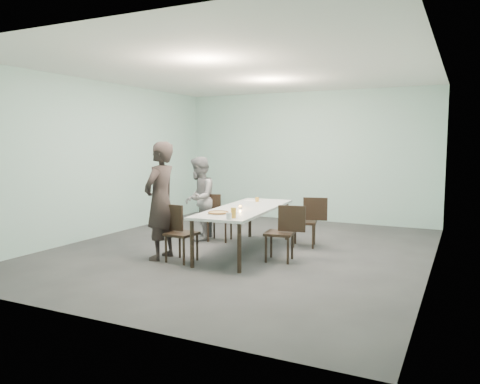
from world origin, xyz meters
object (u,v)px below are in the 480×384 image
at_px(chair_far_right, 309,218).
at_px(diner_near, 160,201).
at_px(tealight, 240,208).
at_px(amber_tumbler, 257,199).
at_px(table, 245,211).
at_px(beer_glass, 233,213).
at_px(pizza, 218,213).
at_px(chair_near_right, 285,229).
at_px(side_plate, 235,212).
at_px(chair_near_left, 177,229).
at_px(chair_far_left, 216,214).
at_px(diner_far, 199,199).
at_px(water_tumbler, 229,216).

distance_m(chair_far_right, diner_near, 2.64).
distance_m(tealight, amber_tumbler, 0.99).
height_order(table, amber_tumbler, amber_tumbler).
distance_m(table, beer_glass, 1.12).
height_order(diner_near, pizza, diner_near).
bearing_deg(diner_near, chair_far_right, 134.70).
height_order(chair_near_right, side_plate, chair_near_right).
bearing_deg(chair_near_right, beer_glass, 49.01).
bearing_deg(chair_near_left, table, 59.55).
height_order(chair_far_left, pizza, chair_far_left).
distance_m(diner_far, beer_glass, 2.20).
height_order(chair_near_right, water_tumbler, chair_near_right).
height_order(pizza, beer_glass, beer_glass).
relative_size(pizza, water_tumbler, 3.78).
xyz_separation_m(table, tealight, (-0.01, -0.19, 0.08)).
relative_size(chair_near_left, water_tumbler, 9.67).
bearing_deg(chair_near_right, side_plate, 13.46).
xyz_separation_m(side_plate, water_tumbler, (0.21, -0.60, 0.04)).
xyz_separation_m(table, beer_glass, (0.31, -1.06, 0.13)).
bearing_deg(diner_far, chair_far_right, 81.97).
height_order(table, side_plate, side_plate).
height_order(table, beer_glass, beer_glass).
height_order(chair_far_left, beer_glass, beer_glass).
bearing_deg(water_tumbler, chair_far_right, 75.89).
distance_m(chair_far_left, chair_far_right, 1.74).
bearing_deg(diner_far, side_plate, 31.98).
xyz_separation_m(chair_far_right, side_plate, (-0.73, -1.45, 0.25)).
xyz_separation_m(table, chair_near_left, (-0.69, -0.99, -0.19)).
height_order(chair_far_right, diner_near, diner_near).
relative_size(chair_near_left, beer_glass, 5.80).
relative_size(table, amber_tumbler, 33.30).
bearing_deg(chair_far_right, diner_near, 32.65).
xyz_separation_m(chair_near_right, diner_far, (-2.01, 0.82, 0.28)).
bearing_deg(amber_tumbler, chair_far_left, -165.45).
relative_size(chair_far_right, amber_tumbler, 10.88).
distance_m(diner_near, water_tumbler, 1.32).
distance_m(chair_near_left, diner_far, 1.62).
bearing_deg(tealight, table, 88.19).
xyz_separation_m(chair_far_right, amber_tumbler, (-0.96, -0.07, 0.29)).
bearing_deg(pizza, water_tumbler, -44.54).
xyz_separation_m(chair_far_right, beer_glass, (-0.51, -1.93, 0.32)).
relative_size(chair_near_left, chair_far_right, 1.00).
bearing_deg(chair_far_right, diner_far, -3.38).
bearing_deg(diner_near, amber_tumbler, 153.45).
distance_m(table, chair_near_left, 1.22).
height_order(side_plate, amber_tumbler, amber_tumbler).
xyz_separation_m(chair_near_left, tealight, (0.69, 0.80, 0.27)).
bearing_deg(chair_far_right, chair_near_left, 37.86).
bearing_deg(tealight, beer_glass, -70.00).
relative_size(chair_far_right, diner_far, 0.56).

